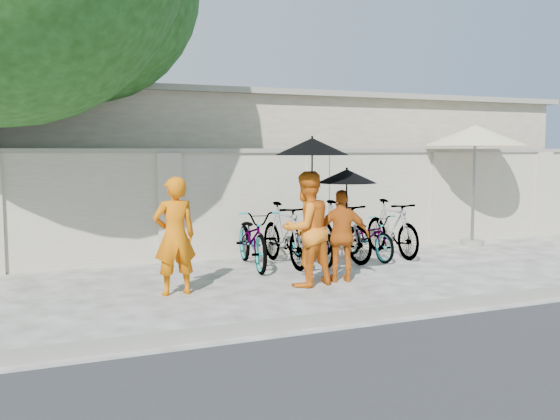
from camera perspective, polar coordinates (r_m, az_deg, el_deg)
name	(u,v)px	position (r m, az deg, el deg)	size (l,w,h in m)	color
ground	(288,292)	(9.11, 0.70, -7.54)	(80.00, 80.00, 0.00)	silver
kerb	(345,317)	(7.62, 5.95, -9.72)	(40.00, 0.16, 0.12)	gray
compound_wall	(268,204)	(12.26, -1.07, 0.58)	(20.00, 0.30, 2.00)	beige
building_behind	(249,167)	(16.12, -2.87, 3.91)	(14.00, 6.00, 3.20)	beige
monk_left	(175,236)	(8.96, -9.61, -2.35)	(0.61, 0.40, 1.69)	#D96705
monk_center	(306,229)	(9.41, 2.43, -1.74)	(0.85, 0.66, 1.74)	orange
parasol_center	(312,147)	(9.28, 2.96, 5.81)	(1.11, 1.11, 1.25)	black
monk_right	(342,236)	(9.77, 5.74, -2.37)	(0.85, 0.35, 1.44)	#C75E15
parasol_right	(347,176)	(9.62, 6.12, 3.10)	(0.92, 0.92, 0.95)	black
patio_umbrella	(475,137)	(14.06, 17.43, 6.39)	(2.83, 2.83, 2.58)	gray
bike_0	(253,238)	(10.92, -2.48, -2.58)	(0.69, 1.97, 1.04)	gray
bike_1	(285,234)	(11.08, 0.42, -2.23)	(0.53, 1.87, 1.12)	gray
bike_2	(312,236)	(11.39, 2.96, -2.40)	(0.65, 1.86, 0.98)	gray
bike_3	(341,231)	(11.63, 5.57, -1.92)	(0.52, 1.85, 1.11)	gray
bike_4	(368,236)	(11.91, 8.07, -2.37)	(0.57, 1.65, 0.87)	gray
bike_5	(392,228)	(12.27, 10.18, -1.63)	(0.51, 1.82, 1.09)	gray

